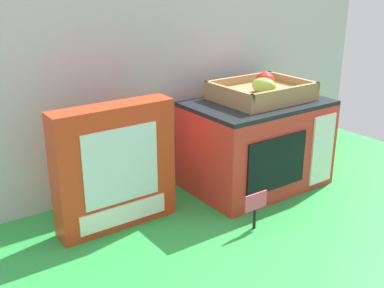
{
  "coord_description": "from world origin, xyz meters",
  "views": [
    {
      "loc": [
        -0.75,
        -0.97,
        0.62
      ],
      "look_at": [
        -0.05,
        0.02,
        0.18
      ],
      "focal_mm": 43.97,
      "sensor_mm": 36.0,
      "label": 1
    }
  ],
  "objects_px": {
    "cookie_set_box": "(115,167)",
    "toy_microwave": "(256,144)",
    "price_sign": "(256,205)",
    "food_groups_crate": "(262,92)"
  },
  "relations": [
    {
      "from": "food_groups_crate",
      "to": "price_sign",
      "type": "height_order",
      "value": "food_groups_crate"
    },
    {
      "from": "toy_microwave",
      "to": "cookie_set_box",
      "type": "relative_size",
      "value": 1.27
    },
    {
      "from": "price_sign",
      "to": "cookie_set_box",
      "type": "bearing_deg",
      "value": 140.91
    },
    {
      "from": "food_groups_crate",
      "to": "price_sign",
      "type": "distance_m",
      "value": 0.37
    },
    {
      "from": "toy_microwave",
      "to": "price_sign",
      "type": "height_order",
      "value": "toy_microwave"
    },
    {
      "from": "cookie_set_box",
      "to": "price_sign",
      "type": "height_order",
      "value": "cookie_set_box"
    },
    {
      "from": "food_groups_crate",
      "to": "cookie_set_box",
      "type": "bearing_deg",
      "value": 178.6
    },
    {
      "from": "cookie_set_box",
      "to": "price_sign",
      "type": "xyz_separation_m",
      "value": [
        0.28,
        -0.22,
        -0.09
      ]
    },
    {
      "from": "cookie_set_box",
      "to": "toy_microwave",
      "type": "bearing_deg",
      "value": -2.39
    },
    {
      "from": "toy_microwave",
      "to": "cookie_set_box",
      "type": "bearing_deg",
      "value": 177.61
    }
  ]
}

